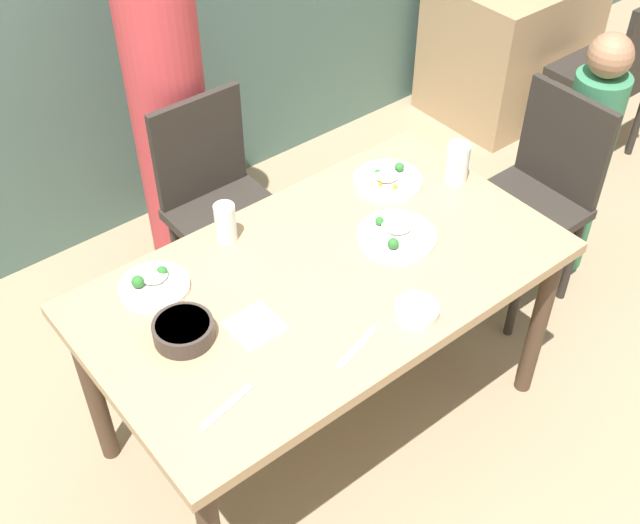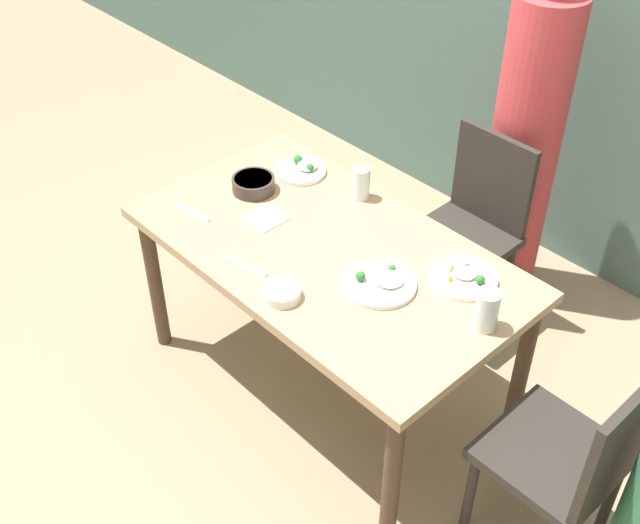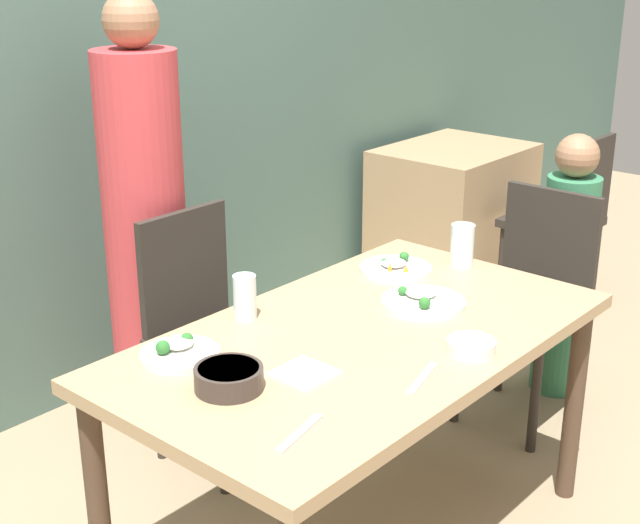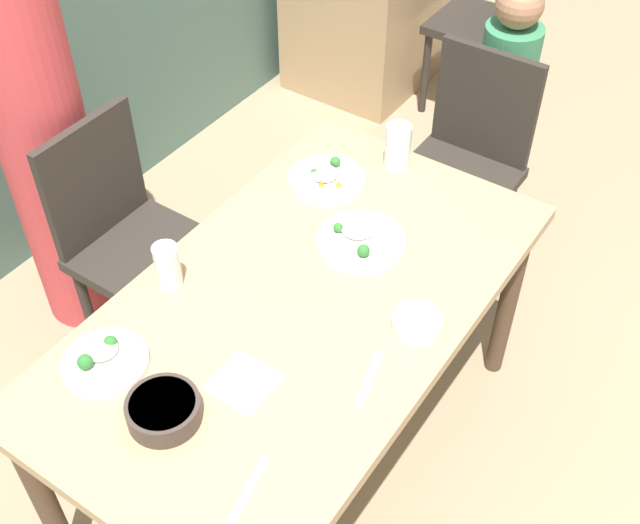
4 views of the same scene
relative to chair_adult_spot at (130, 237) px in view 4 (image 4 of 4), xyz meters
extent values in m
plane|color=#998466|center=(-0.09, -0.75, -0.49)|extent=(10.00, 10.00, 0.00)
cube|color=tan|center=(-0.09, -0.75, 0.21)|extent=(1.47, 0.83, 0.04)
cylinder|color=#4C3828|center=(0.58, -1.10, -0.15)|extent=(0.06, 0.06, 0.68)
cylinder|color=#4C3828|center=(-0.77, -0.40, -0.15)|extent=(0.06, 0.06, 0.68)
cylinder|color=#4C3828|center=(0.58, -0.40, -0.15)|extent=(0.06, 0.06, 0.68)
cube|color=#2D2823|center=(0.00, -0.07, -0.04)|extent=(0.40, 0.40, 0.04)
cube|color=#2D2823|center=(0.00, 0.12, 0.19)|extent=(0.38, 0.03, 0.42)
cylinder|color=#2D2823|center=(-0.16, -0.23, -0.28)|extent=(0.04, 0.04, 0.42)
cylinder|color=#2D2823|center=(0.17, -0.23, -0.28)|extent=(0.04, 0.04, 0.42)
cylinder|color=#2D2823|center=(-0.16, 0.10, -0.28)|extent=(0.04, 0.04, 0.42)
cylinder|color=#2D2823|center=(0.17, 0.10, -0.28)|extent=(0.04, 0.04, 0.42)
cube|color=#2D2823|center=(0.91, -0.72, -0.04)|extent=(0.40, 0.40, 0.04)
cube|color=#2D2823|center=(1.09, -0.72, 0.19)|extent=(0.03, 0.38, 0.42)
cylinder|color=#2D2823|center=(0.74, -0.55, -0.28)|extent=(0.04, 0.04, 0.42)
cylinder|color=#2D2823|center=(0.74, -0.88, -0.28)|extent=(0.04, 0.04, 0.42)
cylinder|color=#2D2823|center=(1.07, -0.55, -0.28)|extent=(0.04, 0.04, 0.42)
cylinder|color=#2D2823|center=(1.07, -0.88, -0.28)|extent=(0.04, 0.04, 0.42)
cylinder|color=#C63D42|center=(0.00, 0.32, 0.22)|extent=(0.30, 0.30, 1.41)
cylinder|color=#387F56|center=(1.25, -0.72, -0.04)|extent=(0.21, 0.21, 0.90)
sphere|color=#9E7051|center=(1.25, -0.72, 0.50)|extent=(0.17, 0.17, 0.17)
cylinder|color=#3D332D|center=(-0.57, -0.71, 0.26)|extent=(0.17, 0.17, 0.06)
cylinder|color=#BC5123|center=(-0.57, -0.71, 0.29)|extent=(0.15, 0.15, 0.01)
cylinder|color=white|center=(0.36, -0.53, 0.24)|extent=(0.24, 0.24, 0.02)
ellipsoid|color=white|center=(0.36, -0.52, 0.26)|extent=(0.09, 0.09, 0.02)
cone|color=orange|center=(0.34, -0.58, 0.26)|extent=(0.02, 0.02, 0.02)
sphere|color=#2D702D|center=(0.42, -0.52, 0.27)|extent=(0.03, 0.03, 0.03)
sphere|color=#2D702D|center=(0.34, -0.50, 0.26)|extent=(0.03, 0.03, 0.03)
cone|color=orange|center=(0.31, -0.54, 0.27)|extent=(0.02, 0.02, 0.03)
cylinder|color=white|center=(0.18, -0.77, 0.24)|extent=(0.25, 0.25, 0.02)
ellipsoid|color=white|center=(0.20, -0.74, 0.26)|extent=(0.10, 0.10, 0.02)
sphere|color=#2D702D|center=(0.17, -0.70, 0.27)|extent=(0.03, 0.03, 0.03)
sphere|color=#2D702D|center=(0.13, -0.81, 0.27)|extent=(0.04, 0.04, 0.04)
cylinder|color=white|center=(-0.53, -0.49, 0.24)|extent=(0.21, 0.21, 0.02)
ellipsoid|color=white|center=(-0.52, -0.46, 0.26)|extent=(0.08, 0.08, 0.03)
cone|color=orange|center=(-0.53, -0.43, 0.27)|extent=(0.02, 0.02, 0.03)
sphere|color=#2D702D|center=(-0.49, -0.47, 0.27)|extent=(0.03, 0.03, 0.03)
cone|color=orange|center=(-0.49, -0.44, 0.26)|extent=(0.02, 0.02, 0.02)
sphere|color=#2D702D|center=(-0.57, -0.46, 0.27)|extent=(0.04, 0.04, 0.04)
cylinder|color=white|center=(0.00, -1.05, 0.25)|extent=(0.13, 0.13, 0.04)
cylinder|color=white|center=(0.00, -1.05, 0.27)|extent=(0.11, 0.11, 0.01)
cylinder|color=silver|center=(-0.24, -0.43, 0.30)|extent=(0.07, 0.07, 0.13)
cylinder|color=silver|center=(0.55, -0.66, 0.31)|extent=(0.08, 0.08, 0.14)
cube|color=white|center=(-0.39, -0.80, 0.24)|extent=(0.14, 0.14, 0.01)
cube|color=silver|center=(-0.61, -0.98, 0.24)|extent=(0.18, 0.06, 0.01)
cube|color=silver|center=(-0.21, -1.04, 0.24)|extent=(0.18, 0.07, 0.01)
cube|color=tan|center=(2.02, 0.31, -0.12)|extent=(0.78, 0.61, 0.73)
cube|color=#2D2823|center=(2.02, -0.27, -0.04)|extent=(0.40, 0.40, 0.04)
cylinder|color=#2D2823|center=(2.19, -0.10, -0.28)|extent=(0.04, 0.04, 0.42)
cylinder|color=#2D2823|center=(1.86, -0.10, -0.28)|extent=(0.04, 0.04, 0.42)
cylinder|color=#2D2823|center=(2.19, -0.43, -0.28)|extent=(0.04, 0.04, 0.42)
cylinder|color=#2D2823|center=(1.86, -0.43, -0.28)|extent=(0.04, 0.04, 0.42)
camera|label=1|loc=(-1.21, -2.11, 1.89)|focal=45.00mm
camera|label=2|loc=(1.55, -2.34, 2.04)|focal=45.00mm
camera|label=3|loc=(-1.89, -2.15, 1.28)|focal=50.00mm
camera|label=4|loc=(-1.25, -1.60, 1.77)|focal=45.00mm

